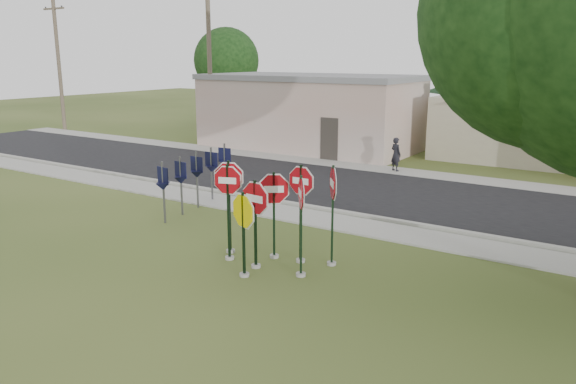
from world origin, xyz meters
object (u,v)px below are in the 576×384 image
Objects in this scene: utility_pole_near at (210,61)px; stop_sign_yellow at (243,223)px; stop_sign_center at (255,212)px; pedestrian at (396,154)px; stop_sign_left at (228,199)px.

stop_sign_yellow is at bearing -46.96° from utility_pole_near.
stop_sign_yellow is at bearing -79.66° from stop_sign_center.
stop_sign_yellow is 0.23× the size of utility_pole_near.
pedestrian is at bearing 97.91° from stop_sign_yellow.
stop_sign_center reaches higher than stop_sign_yellow.
stop_sign_yellow is 1.44× the size of pedestrian.
stop_sign_left is 0.28× the size of utility_pole_near.
stop_sign_center is at bearing -5.50° from stop_sign_left.
stop_sign_yellow is 0.84× the size of stop_sign_left.
stop_sign_center reaches higher than pedestrian.
utility_pole_near is at bearing 134.03° from stop_sign_center.
stop_sign_center is 0.25× the size of utility_pole_near.
stop_sign_yellow is at bearing 122.63° from pedestrian.
stop_sign_left is 1.71× the size of pedestrian.
stop_sign_center is 0.90× the size of stop_sign_left.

